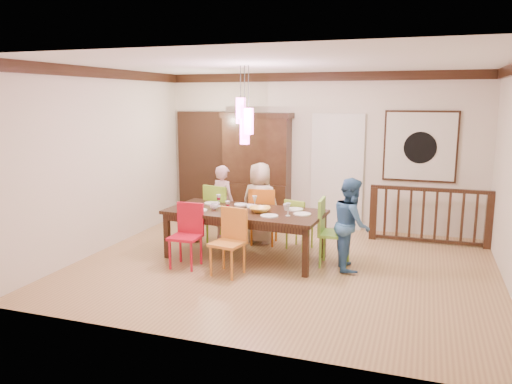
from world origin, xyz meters
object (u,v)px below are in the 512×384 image
(chair_end_right, at_px, (335,228))
(person_far_mid, at_px, (260,203))
(china_hutch, at_px, (257,169))
(person_far_left, at_px, (223,203))
(chair_far_left, at_px, (222,209))
(person_end_right, at_px, (351,224))
(dining_table, at_px, (245,215))
(balustrade, at_px, (429,215))

(chair_end_right, distance_m, person_far_mid, 1.63)
(china_hutch, height_order, person_far_left, china_hutch)
(chair_far_left, height_order, person_far_left, person_far_left)
(chair_end_right, height_order, person_far_mid, person_far_mid)
(chair_far_left, bearing_deg, person_far_mid, -150.73)
(person_far_mid, xyz_separation_m, person_end_right, (1.65, -0.85, -0.02))
(dining_table, bearing_deg, person_far_mid, 96.91)
(chair_far_left, bearing_deg, china_hutch, -83.46)
(chair_far_left, bearing_deg, person_end_right, 176.64)
(balustrade, height_order, person_far_left, person_far_left)
(china_hutch, bearing_deg, person_far_left, -98.58)
(chair_far_left, relative_size, china_hutch, 0.46)
(china_hutch, xyz_separation_m, balustrade, (3.19, -0.35, -0.59))
(dining_table, xyz_separation_m, person_far_left, (-0.70, 0.82, -0.02))
(dining_table, bearing_deg, china_hutch, 107.56)
(chair_end_right, distance_m, person_far_left, 2.21)
(chair_far_left, relative_size, balustrade, 0.51)
(dining_table, bearing_deg, chair_end_right, 6.80)
(china_hutch, height_order, balustrade, china_hutch)
(chair_far_left, height_order, chair_end_right, chair_far_left)
(chair_end_right, relative_size, person_far_left, 0.76)
(chair_far_left, distance_m, balustrade, 3.51)
(person_far_left, distance_m, person_far_mid, 0.66)
(chair_end_right, bearing_deg, dining_table, 90.89)
(china_hutch, distance_m, balustrade, 3.26)
(china_hutch, xyz_separation_m, person_end_right, (2.12, -2.06, -0.42))
(china_hutch, distance_m, person_end_right, 2.98)
(dining_table, distance_m, person_far_left, 1.08)
(dining_table, height_order, balustrade, balustrade)
(person_far_mid, distance_m, person_end_right, 1.86)
(chair_far_left, height_order, person_far_mid, person_far_mid)
(balustrade, bearing_deg, dining_table, -147.59)
(chair_far_left, distance_m, china_hutch, 1.49)
(chair_end_right, bearing_deg, balustrade, -40.42)
(person_far_left, bearing_deg, china_hutch, -76.43)
(dining_table, relative_size, person_far_mid, 1.78)
(balustrade, relative_size, person_far_left, 1.50)
(china_hutch, xyz_separation_m, person_far_left, (-0.19, -1.26, -0.43))
(chair_far_left, xyz_separation_m, person_end_right, (2.28, -0.66, 0.09))
(dining_table, height_order, china_hutch, china_hutch)
(person_end_right, bearing_deg, person_far_left, 54.90)
(dining_table, distance_m, person_far_mid, 0.87)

